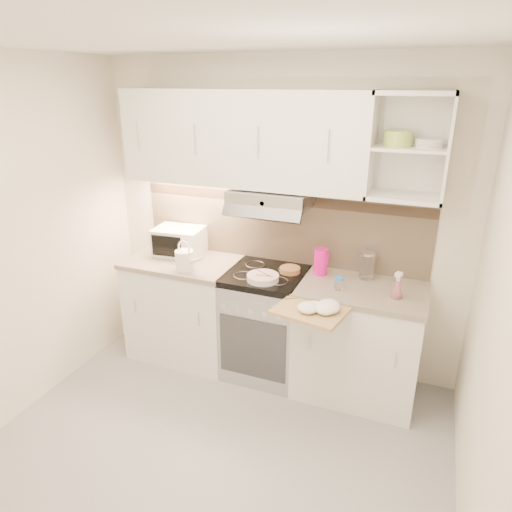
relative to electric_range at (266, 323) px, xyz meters
The scene contains 17 objects.
ground 1.19m from the electric_range, 90.00° to the right, with size 3.00×3.00×0.00m, color #949497.
room_shell 1.39m from the electric_range, 89.81° to the right, with size 3.04×2.84×2.52m.
base_cabinet_left 0.75m from the electric_range, behind, with size 0.90×0.60×0.86m, color white.
worktop_left 0.86m from the electric_range, behind, with size 0.92×0.62×0.04m, color gray.
base_cabinet_right 0.75m from the electric_range, ahead, with size 0.90×0.60×0.86m, color white.
worktop_right 0.86m from the electric_range, ahead, with size 0.92×0.62×0.04m, color gray.
electric_range is the anchor object (origin of this frame).
microwave 1.02m from the electric_range, behind, with size 0.43×0.34×0.23m.
watering_can 0.84m from the electric_range, 164.09° to the right, with size 0.28×0.14×0.24m.
plate_stack 0.50m from the electric_range, 79.09° to the right, with size 0.24×0.24×0.05m.
bread_loaf 0.51m from the electric_range, 24.20° to the left, with size 0.16×0.16×0.04m, color #A17F40.
pink_pitcher 0.69m from the electric_range, 17.67° to the left, with size 0.11×0.10×0.21m.
glass_jar 0.95m from the electric_range, 13.30° to the left, with size 0.11×0.11×0.21m.
spice_jar 0.78m from the electric_range, ahead, with size 0.06×0.06×0.09m.
spray_bottle 1.13m from the electric_range, ahead, with size 0.08×0.08×0.21m.
cutting_board 0.76m from the electric_range, 40.08° to the right, with size 0.45×0.41×0.02m, color #B87556.
dish_towel 0.83m from the electric_range, 39.70° to the right, with size 0.28×0.23×0.07m, color silver, non-canonical shape.
Camera 1 is at (1.13, -1.98, 2.31)m, focal length 32.00 mm.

